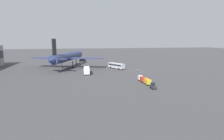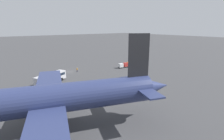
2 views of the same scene
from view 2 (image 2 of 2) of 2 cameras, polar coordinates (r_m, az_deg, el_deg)
ground_plane at (r=74.26m, az=-13.39°, el=-0.55°), size 600.00×600.00×0.00m
airplane at (r=31.44m, az=-22.99°, el=-9.35°), size 48.76×42.31×17.12m
shuttle_bus_near at (r=60.88m, az=-19.37°, el=-2.34°), size 11.75×7.97×3.20m
shuttle_bus_far at (r=50.88m, az=0.60°, el=-4.77°), size 10.17×3.69×3.09m
baggage_tug at (r=86.83m, az=9.49°, el=2.39°), size 2.42×1.66×2.10m
worker_person at (r=73.30m, az=-11.33°, el=0.07°), size 0.38×0.38×1.74m
cargo_cart_yellow at (r=83.79m, az=7.12°, el=2.23°), size 2.14×1.85×2.06m
cargo_cart_orange at (r=82.04m, az=5.71°, el=2.01°), size 2.14×1.85×2.06m
cargo_cart_red at (r=80.04m, az=4.44°, el=1.73°), size 2.14×1.85×2.06m
cargo_cart_white at (r=78.37m, az=2.91°, el=1.48°), size 2.14×1.85×2.06m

